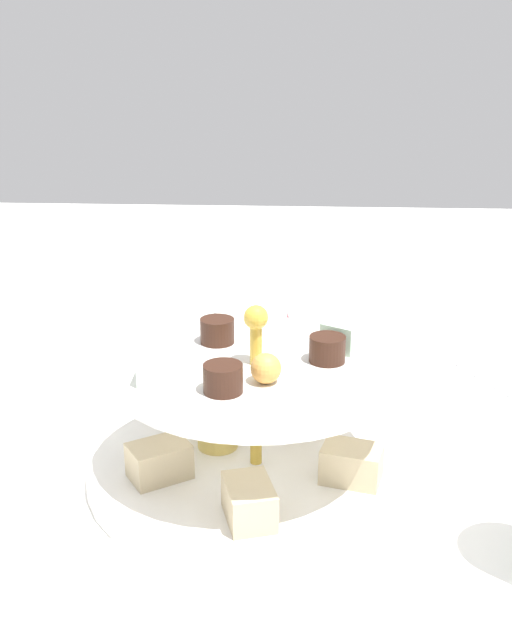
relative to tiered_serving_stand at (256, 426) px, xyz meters
The scene contains 6 objects.
ground_plane 0.04m from the tiered_serving_stand, behind, with size 2.40×2.40×0.00m, color white.
tiered_serving_stand is the anchor object (origin of this frame).
water_glass_short_left 0.26m from the tiered_serving_stand, 69.18° to the right, with size 0.06×0.06×0.07m, color silver.
teacup_with_saucer 0.28m from the tiered_serving_stand, 100.21° to the right, with size 0.09×0.09×0.05m.
butter_knife_right 0.32m from the tiered_serving_stand, 146.01° to the right, with size 0.17×0.01×0.00m, color silver.
water_glass_mid_back 0.24m from the tiered_serving_stand, 11.84° to the right, with size 0.06×0.06×0.09m, color silver.
Camera 1 is at (-0.04, 0.56, 0.34)m, focal length 41.67 mm.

